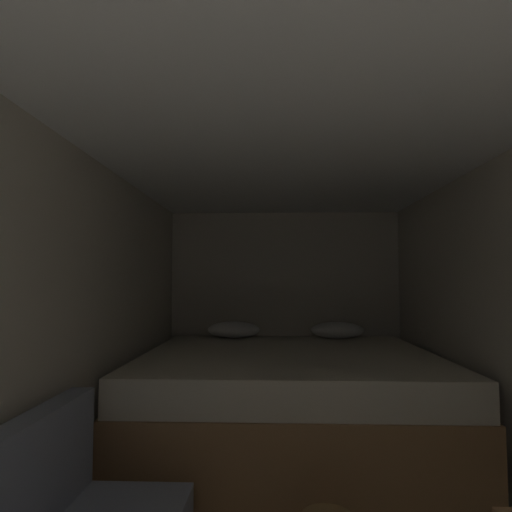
# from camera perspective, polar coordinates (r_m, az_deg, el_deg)

# --- Properties ---
(wall_back) EXTENTS (2.55, 0.05, 2.09)m
(wall_back) POSITION_cam_1_polar(r_m,az_deg,el_deg) (4.65, 3.81, -7.02)
(wall_back) COLOR beige
(wall_back) RESTS_ON ground
(wall_left) EXTENTS (0.05, 4.89, 2.09)m
(wall_left) POSITION_cam_1_polar(r_m,az_deg,el_deg) (2.46, -25.29, -9.81)
(wall_left) COLOR beige
(wall_left) RESTS_ON ground
(ceiling_slab) EXTENTS (2.55, 4.89, 0.05)m
(ceiling_slab) POSITION_cam_1_polar(r_m,az_deg,el_deg) (2.31, 5.53, 16.31)
(ceiling_slab) COLOR white
(ceiling_slab) RESTS_ON wall_left
(bed) EXTENTS (2.33, 2.10, 0.93)m
(bed) POSITION_cam_1_polar(r_m,az_deg,el_deg) (3.66, 4.39, -18.45)
(bed) COLOR #9E7247
(bed) RESTS_ON ground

